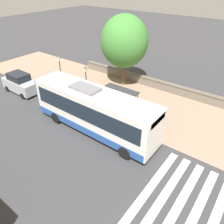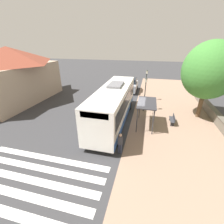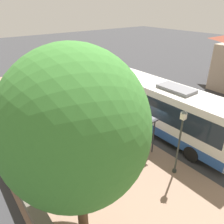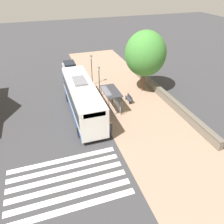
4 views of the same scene
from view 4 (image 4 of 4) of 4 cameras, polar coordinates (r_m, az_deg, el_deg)
The scene contains 12 objects.
ground_plane at distance 25.33m, azimuth -3.49°, elevation 0.37°, with size 120.00×120.00×0.00m, color #353538.
sidewalk_plaza at distance 26.64m, azimuth 5.88°, elevation 2.02°, with size 9.00×44.00×0.02m.
crosswalk_stripes at distance 17.85m, azimuth -11.56°, elevation -17.34°, with size 9.00×5.25×0.01m.
stone_wall at distance 28.14m, azimuth 13.53°, elevation 4.18°, with size 0.60×20.00×1.01m.
bus at distance 23.96m, azimuth -7.77°, elevation 3.54°, with size 2.75×11.10×3.81m.
bus_shelter at distance 24.52m, azimuth 0.04°, elevation 4.81°, with size 1.72×3.34×2.46m.
pedestrian at distance 20.84m, azimuth -0.44°, elevation -4.19°, with size 0.34×0.23×1.71m.
bench at distance 26.92m, azimuth 4.46°, elevation 3.59°, with size 0.40×1.48×0.88m.
street_lamp_near at distance 27.38m, azimuth -3.38°, elevation 8.61°, with size 0.28×0.28×4.00m.
street_lamp_far at distance 30.48m, azimuth -5.35°, elevation 11.45°, with size 0.28×0.28×4.31m.
shade_tree at distance 28.25m, azimuth 8.70°, elevation 14.80°, with size 5.13×5.13×7.85m.
parked_car_behind_bus at distance 34.40m, azimuth -10.89°, elevation 10.81°, with size 1.97×4.48×2.17m.
Camera 4 is at (5.31, 20.78, 13.48)m, focal length 35.00 mm.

